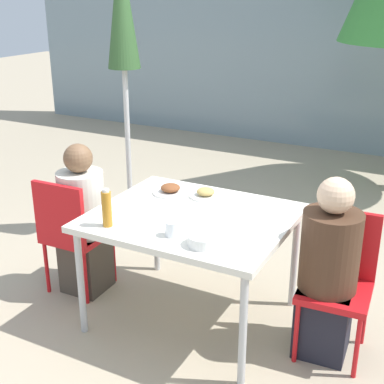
% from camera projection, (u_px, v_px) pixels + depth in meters
% --- Properties ---
extents(ground_plane, '(24.00, 24.00, 0.00)m').
position_uv_depth(ground_plane, '(192.00, 317.00, 3.57)').
color(ground_plane, tan).
extents(building_facade, '(10.00, 0.20, 3.00)m').
position_uv_depth(building_facade, '(356.00, 35.00, 6.76)').
color(building_facade, gray).
rests_on(building_facade, ground).
extents(dining_table, '(1.20, 1.03, 0.75)m').
position_uv_depth(dining_table, '(192.00, 223.00, 3.33)').
color(dining_table, silver).
rests_on(dining_table, ground).
extents(chair_left, '(0.41, 0.41, 0.86)m').
position_uv_depth(chair_left, '(70.00, 229.00, 3.70)').
color(chair_left, red).
rests_on(chair_left, ground).
extents(person_left, '(0.32, 0.32, 1.09)m').
position_uv_depth(person_left, '(83.00, 223.00, 3.74)').
color(person_left, '#473D33').
rests_on(person_left, ground).
extents(chair_right, '(0.42, 0.42, 0.86)m').
position_uv_depth(chair_right, '(339.00, 273.00, 3.12)').
color(chair_right, red).
rests_on(chair_right, ground).
extents(person_right, '(0.34, 0.34, 1.11)m').
position_uv_depth(person_right, '(328.00, 274.00, 3.06)').
color(person_right, black).
rests_on(person_right, ground).
extents(closed_umbrella, '(0.36, 0.36, 2.44)m').
position_uv_depth(closed_umbrella, '(123.00, 31.00, 4.19)').
color(closed_umbrella, '#333333').
rests_on(closed_umbrella, ground).
extents(plate_0, '(0.22, 0.22, 0.06)m').
position_uv_depth(plate_0, '(206.00, 194.00, 3.58)').
color(plate_0, white).
rests_on(plate_0, dining_table).
extents(plate_1, '(0.24, 0.24, 0.07)m').
position_uv_depth(plate_1, '(170.00, 190.00, 3.64)').
color(plate_1, white).
rests_on(plate_1, dining_table).
extents(bottle, '(0.06, 0.06, 0.23)m').
position_uv_depth(bottle, '(107.00, 208.00, 3.11)').
color(bottle, '#B7751E').
rests_on(bottle, dining_table).
extents(drinking_cup, '(0.08, 0.08, 0.09)m').
position_uv_depth(drinking_cup, '(172.00, 229.00, 3.01)').
color(drinking_cup, white).
rests_on(drinking_cup, dining_table).
extents(salad_bowl, '(0.18, 0.18, 0.06)m').
position_uv_depth(salad_bowl, '(203.00, 240.00, 2.90)').
color(salad_bowl, white).
rests_on(salad_bowl, dining_table).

